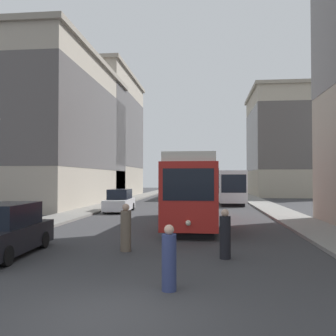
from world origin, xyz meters
name	(u,v)px	position (x,y,z in m)	size (l,w,h in m)	color
ground_plane	(102,317)	(0.00, 0.00, 0.00)	(200.00, 200.00, 0.00)	#38383A
sidewalk_left	(131,199)	(-7.62, 40.00, 0.07)	(2.57, 120.00, 0.15)	gray
sidewalk_right	(253,200)	(7.62, 40.00, 0.07)	(2.57, 120.00, 0.15)	gray
streetcar	(196,188)	(1.36, 15.28, 2.10)	(2.90, 12.80, 3.89)	black
transit_bus	(229,185)	(4.38, 34.75, 1.95)	(2.76, 12.85, 3.45)	black
parked_car_left_near	(120,201)	(-5.04, 22.74, 0.84)	(2.02, 4.91, 1.82)	black
parked_car_left_mid	(4,232)	(-5.04, 5.34, 0.84)	(2.09, 5.01, 1.82)	black
pedestrian_crossing_near	(169,260)	(1.12, 1.85, 0.74)	(0.36, 0.36, 1.59)	navy
pedestrian_crossing_far	(126,229)	(-0.98, 6.59, 0.82)	(0.39, 0.39, 1.76)	#6B5B4C
pedestrian_on_sidewalk	(225,236)	(2.64, 5.64, 0.78)	(0.37, 0.37, 1.67)	black
building_left_corner	(84,135)	(-16.06, 46.74, 9.16)	(14.91, 19.56, 17.84)	#A89E8E
building_left_midblock	(50,131)	(-14.51, 30.93, 7.70)	(11.82, 23.52, 15.02)	#A89E8E
building_right_midblock	(301,142)	(16.41, 52.64, 8.27)	(15.61, 15.59, 16.12)	#B2A893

